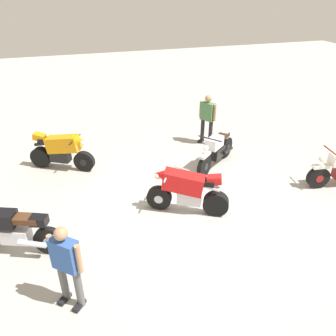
# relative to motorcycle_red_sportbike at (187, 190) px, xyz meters

# --- Properties ---
(ground_plane) EXTENTS (40.00, 40.00, 0.00)m
(ground_plane) POSITION_rel_motorcycle_red_sportbike_xyz_m (-0.27, -0.25, -0.59)
(ground_plane) COLOR #ADAAA3
(motorcycle_red_sportbike) EXTENTS (1.82, 1.09, 1.14)m
(motorcycle_red_sportbike) POSITION_rel_motorcycle_red_sportbike_xyz_m (0.00, 0.00, 0.00)
(motorcycle_red_sportbike) COLOR black
(motorcycle_red_sportbike) RESTS_ON ground
(motorcycle_black_cruiser) EXTENTS (1.99, 0.99, 1.09)m
(motorcycle_black_cruiser) POSITION_rel_motorcycle_red_sportbike_xyz_m (3.76, 0.27, -0.07)
(motorcycle_black_cruiser) COLOR black
(motorcycle_black_cruiser) RESTS_ON ground
(motorcycle_silver_cruiser) EXTENTS (1.69, 1.43, 1.09)m
(motorcycle_silver_cruiser) POSITION_rel_motorcycle_red_sportbike_xyz_m (-1.59, -1.85, -0.07)
(motorcycle_silver_cruiser) COLOR black
(motorcycle_silver_cruiser) RESTS_ON ground
(motorcycle_orange_sportbike) EXTENTS (1.80, 1.11, 1.14)m
(motorcycle_orange_sportbike) POSITION_rel_motorcycle_red_sportbike_xyz_m (2.73, -3.01, 0.00)
(motorcycle_orange_sportbike) COLOR black
(motorcycle_orange_sportbike) RESTS_ON ground
(person_in_blue_shirt) EXTENTS (0.55, 0.53, 1.62)m
(person_in_blue_shirt) POSITION_rel_motorcycle_red_sportbike_xyz_m (2.73, 1.87, 0.32)
(person_in_blue_shirt) COLOR #59595B
(person_in_blue_shirt) RESTS_ON ground
(person_in_green_shirt) EXTENTS (0.49, 0.59, 1.66)m
(person_in_green_shirt) POSITION_rel_motorcycle_red_sportbike_xyz_m (-1.93, -3.43, 0.35)
(person_in_green_shirt) COLOR #262628
(person_in_green_shirt) RESTS_ON ground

